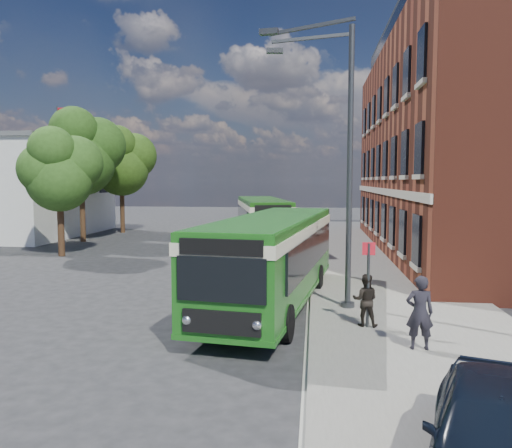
# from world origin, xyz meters

# --- Properties ---
(ground) EXTENTS (120.00, 120.00, 0.00)m
(ground) POSITION_xyz_m (0.00, 0.00, 0.00)
(ground) COLOR #262628
(ground) RESTS_ON ground
(pavement) EXTENTS (6.00, 48.00, 0.15)m
(pavement) POSITION_xyz_m (7.00, 8.00, 0.07)
(pavement) COLOR gray
(pavement) RESTS_ON ground
(kerb_line) EXTENTS (0.12, 48.00, 0.01)m
(kerb_line) POSITION_xyz_m (3.95, 8.00, 0.01)
(kerb_line) COLOR beige
(kerb_line) RESTS_ON ground
(brick_office) EXTENTS (12.10, 26.00, 14.20)m
(brick_office) POSITION_xyz_m (14.00, 12.00, 6.97)
(brick_office) COLOR maroon
(brick_office) RESTS_ON ground
(white_building) EXTENTS (9.40, 13.40, 7.30)m
(white_building) POSITION_xyz_m (-18.00, 18.00, 3.66)
(white_building) COLOR silver
(white_building) RESTS_ON ground
(flagpole) EXTENTS (0.95, 0.10, 9.00)m
(flagpole) POSITION_xyz_m (-12.45, 13.00, 4.94)
(flagpole) COLOR #3A3C3F
(flagpole) RESTS_ON ground
(street_lamp) EXTENTS (2.96, 2.38, 9.00)m
(street_lamp) POSITION_xyz_m (4.84, -2.00, 4.79)
(street_lamp) COLOR #3A3C3F
(street_lamp) RESTS_ON ground
(bus_stop_sign) EXTENTS (0.35, 0.08, 2.52)m
(bus_stop_sign) POSITION_xyz_m (5.60, -4.20, 1.51)
(bus_stop_sign) COLOR #3A3C3F
(bus_stop_sign) RESTS_ON ground
(bus_front) EXTENTS (4.05, 11.27, 3.02)m
(bus_front) POSITION_xyz_m (2.75, -1.53, 1.83)
(bus_front) COLOR #1D6519
(bus_front) RESTS_ON ground
(bus_rear) EXTENTS (4.81, 11.42, 3.02)m
(bus_rear) POSITION_xyz_m (0.73, 14.32, 1.83)
(bus_rear) COLOR #1C5514
(bus_rear) RESTS_ON ground
(parked_car) EXTENTS (3.10, 4.78, 1.51)m
(parked_car) POSITION_xyz_m (6.50, -11.54, 0.91)
(parked_car) COLOR black
(parked_car) RESTS_ON pavement
(pedestrian_a) EXTENTS (0.66, 0.43, 1.80)m
(pedestrian_a) POSITION_xyz_m (6.65, -5.89, 1.05)
(pedestrian_a) COLOR black
(pedestrian_a) RESTS_ON pavement
(pedestrian_b) EXTENTS (0.79, 0.65, 1.47)m
(pedestrian_b) POSITION_xyz_m (5.55, -4.08, 0.89)
(pedestrian_b) COLOR black
(pedestrian_b) RESTS_ON pavement
(tree_left) EXTENTS (4.22, 4.01, 7.13)m
(tree_left) POSITION_xyz_m (-9.86, 8.11, 4.83)
(tree_left) COLOR #382114
(tree_left) RESTS_ON ground
(tree_mid) EXTENTS (5.39, 5.12, 9.09)m
(tree_mid) POSITION_xyz_m (-11.68, 14.52, 6.17)
(tree_mid) COLOR #382114
(tree_mid) RESTS_ON ground
(tree_right) EXTENTS (5.05, 4.80, 8.53)m
(tree_right) POSITION_xyz_m (-11.24, 20.57, 5.79)
(tree_right) COLOR #382114
(tree_right) RESTS_ON ground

